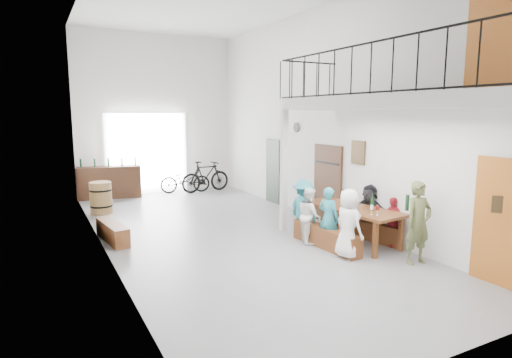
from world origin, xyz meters
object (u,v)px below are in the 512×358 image
tasting_table (352,211)px  serving_counter (109,182)px  bench_inner (326,238)px  host_standing (418,223)px  bicycle_near (185,180)px  side_bench (113,232)px  oak_barrel (101,198)px

tasting_table → serving_counter: serving_counter is taller
bench_inner → host_standing: bearing=-62.6°
bench_inner → serving_counter: serving_counter is taller
bench_inner → bicycle_near: bearing=90.7°
tasting_table → side_bench: (-4.59, 2.52, -0.50)m
serving_counter → side_bench: bearing=-89.3°
tasting_table → host_standing: host_standing is taller
side_bench → host_standing: bearing=-40.3°
oak_barrel → side_bench: bearing=-93.4°
tasting_table → oak_barrel: 6.99m
serving_counter → bicycle_near: (2.54, -0.23, -0.07)m
bench_inner → oak_barrel: (-3.72, 5.44, 0.23)m
tasting_table → side_bench: size_ratio=1.65×
tasting_table → oak_barrel: bearing=122.1°
serving_counter → host_standing: bearing=-57.0°
bench_inner → tasting_table: bearing=-1.6°
bench_inner → side_bench: bench_inner is taller
tasting_table → host_standing: 1.60m
tasting_table → side_bench: tasting_table is taller
tasting_table → bicycle_near: size_ratio=1.37×
oak_barrel → bicycle_near: 3.70m
tasting_table → serving_counter: (-3.84, 7.63, -0.18)m
side_bench → bicycle_near: bearing=56.1°
oak_barrel → host_standing: size_ratio=0.57×
tasting_table → oak_barrel: (-4.42, 5.41, -0.26)m
serving_counter → bench_inner: bearing=-58.6°
tasting_table → bench_inner: tasting_table is taller
tasting_table → bench_inner: (-0.70, -0.03, -0.49)m
bicycle_near → tasting_table: bearing=-159.2°
host_standing → bicycle_near: (-1.55, 8.99, -0.32)m
tasting_table → host_standing: size_ratio=1.53×
tasting_table → bicycle_near: bicycle_near is taller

